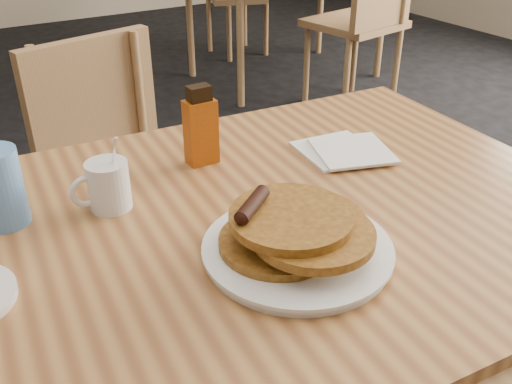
# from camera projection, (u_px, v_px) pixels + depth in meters

# --- Properties ---
(main_table) EXTENTS (1.42, 1.01, 0.75)m
(main_table) POSITION_uv_depth(u_px,v_px,m) (237.00, 239.00, 1.00)
(main_table) COLOR #AB733C
(main_table) RESTS_ON floor
(chair_main_far) EXTENTS (0.48, 0.48, 0.88)m
(chair_main_far) POSITION_uv_depth(u_px,v_px,m) (111.00, 168.00, 1.64)
(chair_main_far) COLOR #A0774B
(chair_main_far) RESTS_ON floor
(chair_neighbor_near) EXTENTS (0.53, 0.53, 1.02)m
(chair_neighbor_near) POSITION_uv_depth(u_px,v_px,m) (368.00, 5.00, 3.13)
(chair_neighbor_near) COLOR #A0774B
(chair_neighbor_near) RESTS_ON floor
(pancake_plate) EXTENTS (0.30, 0.30, 0.10)m
(pancake_plate) POSITION_uv_depth(u_px,v_px,m) (297.00, 239.00, 0.88)
(pancake_plate) COLOR white
(pancake_plate) RESTS_ON main_table
(coffee_mug) EXTENTS (0.11, 0.07, 0.14)m
(coffee_mug) POSITION_uv_depth(u_px,v_px,m) (107.00, 185.00, 0.99)
(coffee_mug) COLOR white
(coffee_mug) RESTS_ON main_table
(syrup_bottle) EXTENTS (0.06, 0.04, 0.16)m
(syrup_bottle) POSITION_uv_depth(u_px,v_px,m) (201.00, 128.00, 1.13)
(syrup_bottle) COLOR maroon
(syrup_bottle) RESTS_ON main_table
(napkin_stack) EXTENTS (0.20, 0.21, 0.01)m
(napkin_stack) POSITION_uv_depth(u_px,v_px,m) (344.00, 151.00, 1.20)
(napkin_stack) COLOR white
(napkin_stack) RESTS_ON main_table
(blue_tumbler) EXTENTS (0.09, 0.09, 0.14)m
(blue_tumbler) POSITION_uv_depth(u_px,v_px,m) (0.00, 188.00, 0.94)
(blue_tumbler) COLOR #5A8FD3
(blue_tumbler) RESTS_ON main_table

